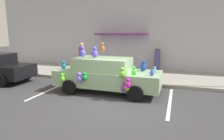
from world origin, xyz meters
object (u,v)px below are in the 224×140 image
teddy_bear_on_sidewalk (87,69)px  pedestrian_near_shopfront (157,59)px  plush_covered_car (106,74)px  pedestrian_walking_past (82,58)px

teddy_bear_on_sidewalk → pedestrian_near_shopfront: bearing=33.7°
plush_covered_car → pedestrian_near_shopfront: size_ratio=2.82×
plush_covered_car → pedestrian_walking_past: size_ratio=2.50×
teddy_bear_on_sidewalk → pedestrian_near_shopfront: size_ratio=0.42×
plush_covered_car → teddy_bear_on_sidewalk: plush_covered_car is taller
plush_covered_car → pedestrian_near_shopfront: bearing=71.3°
plush_covered_car → teddy_bear_on_sidewalk: (-2.15, 2.47, -0.33)m
plush_covered_car → teddy_bear_on_sidewalk: bearing=131.1°
plush_covered_car → teddy_bear_on_sidewalk: size_ratio=6.73×
plush_covered_car → pedestrian_near_shopfront: (1.71, 5.04, 0.11)m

